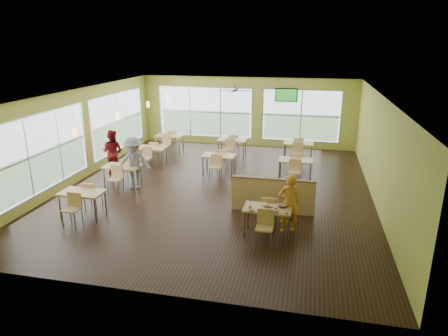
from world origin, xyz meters
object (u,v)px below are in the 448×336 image
at_px(man_plaid, 289,203).
at_px(half_wall_divider, 273,195).
at_px(main_table, 267,212).
at_px(food_basket, 283,206).

bearing_deg(man_plaid, half_wall_divider, -85.34).
relative_size(main_table, half_wall_divider, 0.63).
height_order(man_plaid, food_basket, man_plaid).
bearing_deg(food_basket, half_wall_divider, 105.70).
bearing_deg(food_basket, main_table, -159.74).
bearing_deg(main_table, half_wall_divider, 90.00).
xyz_separation_m(main_table, food_basket, (0.37, 0.14, 0.15)).
height_order(main_table, man_plaid, man_plaid).
xyz_separation_m(man_plaid, food_basket, (-0.15, -0.17, -0.00)).
bearing_deg(man_plaid, food_basket, 29.65).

